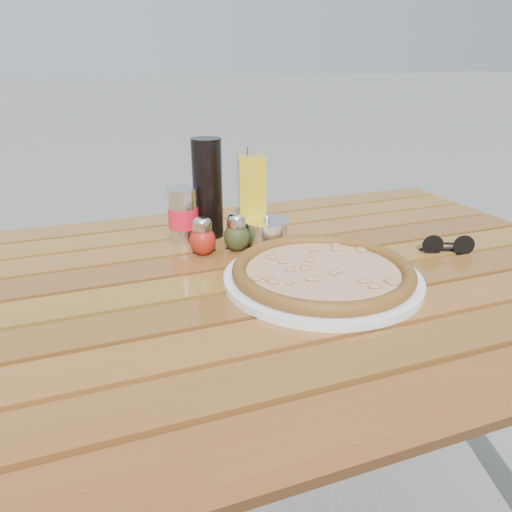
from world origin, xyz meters
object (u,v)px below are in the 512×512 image
object	(u,v)px
pepper_shaker	(203,237)
sunglasses	(448,246)
plate	(322,279)
oregano_shaker	(237,233)
pizza	(323,271)
dark_bottle	(208,188)
parmesan_tin	(267,233)
soda_can	(183,216)
table	(260,310)
olive_oil_cruet	(252,200)

from	to	relation	value
pepper_shaker	sunglasses	world-z (taller)	pepper_shaker
plate	oregano_shaker	bearing A→B (deg)	114.12
plate	pepper_shaker	size ratio (longest dim) A/B	4.39
pizza	dark_bottle	distance (m)	0.35
oregano_shaker	sunglasses	world-z (taller)	oregano_shaker
pepper_shaker	oregano_shaker	world-z (taller)	same
sunglasses	pizza	bearing A→B (deg)	-151.10
plate	sunglasses	size ratio (longest dim) A/B	3.29
parmesan_tin	sunglasses	bearing A→B (deg)	-26.65
pizza	soda_can	xyz separation A→B (m)	(-0.18, 0.30, 0.04)
oregano_shaker	table	bearing A→B (deg)	-90.33
oregano_shaker	parmesan_tin	bearing A→B (deg)	-2.04
pizza	pepper_shaker	distance (m)	0.27
table	soda_can	distance (m)	0.28
plate	pizza	xyz separation A→B (m)	(0.00, 0.00, 0.02)
plate	sunglasses	distance (m)	0.31
dark_bottle	parmesan_tin	bearing A→B (deg)	-49.87
olive_oil_cruet	sunglasses	bearing A→B (deg)	-30.00
plate	oregano_shaker	distance (m)	0.23
pizza	soda_can	size ratio (longest dim) A/B	3.50
pizza	soda_can	distance (m)	0.36
pizza	dark_bottle	xyz separation A→B (m)	(-0.12, 0.32, 0.09)
pizza	oregano_shaker	bearing A→B (deg)	114.12
soda_can	parmesan_tin	world-z (taller)	soda_can
dark_bottle	sunglasses	distance (m)	0.53
oregano_shaker	soda_can	world-z (taller)	soda_can
soda_can	table	bearing A→B (deg)	-68.88
pepper_shaker	plate	bearing A→B (deg)	-51.68
table	dark_bottle	bearing A→B (deg)	96.53
pizza	olive_oil_cruet	xyz separation A→B (m)	(-0.05, 0.24, 0.07)
olive_oil_cruet	sunglasses	distance (m)	0.42
pizza	dark_bottle	size ratio (longest dim) A/B	1.91
table	oregano_shaker	bearing A→B (deg)	89.67
olive_oil_cruet	sunglasses	xyz separation A→B (m)	(0.36, -0.21, -0.08)
soda_can	olive_oil_cruet	size ratio (longest dim) A/B	0.57
soda_can	pepper_shaker	bearing A→B (deg)	-79.68
pizza	olive_oil_cruet	distance (m)	0.26
table	dark_bottle	size ratio (longest dim) A/B	6.36
dark_bottle	pizza	bearing A→B (deg)	-69.07
plate	table	bearing A→B (deg)	142.40
oregano_shaker	dark_bottle	distance (m)	0.14
oregano_shaker	soda_can	distance (m)	0.13
oregano_shaker	parmesan_tin	world-z (taller)	oregano_shaker
parmesan_tin	sunglasses	world-z (taller)	parmesan_tin
pepper_shaker	sunglasses	size ratio (longest dim) A/B	0.75
plate	pepper_shaker	bearing A→B (deg)	128.32
plate	soda_can	size ratio (longest dim) A/B	3.00
table	oregano_shaker	world-z (taller)	oregano_shaker
pepper_shaker	olive_oil_cruet	xyz separation A→B (m)	(0.12, 0.03, 0.06)
plate	soda_can	xyz separation A→B (m)	(-0.18, 0.30, 0.05)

